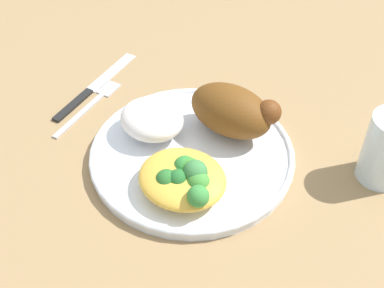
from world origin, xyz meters
name	(u,v)px	position (x,y,z in m)	size (l,w,h in m)	color
ground_plane	(192,159)	(0.00, 0.00, 0.00)	(2.00, 2.00, 0.00)	#9B794F
plate	(192,154)	(0.00, 0.00, 0.01)	(0.26, 0.26, 0.02)	white
roasted_chicken	(233,111)	(0.02, 0.06, 0.05)	(0.12, 0.07, 0.06)	brown
rice_pile	(150,121)	(-0.06, 0.00, 0.04)	(0.09, 0.08, 0.04)	white
mac_cheese_with_broccoli	(184,178)	(0.03, -0.06, 0.03)	(0.11, 0.10, 0.04)	gold
fork	(91,104)	(-0.18, 0.01, 0.00)	(0.03, 0.14, 0.01)	#B2B2B7
knife	(89,90)	(-0.21, 0.03, 0.00)	(0.03, 0.19, 0.01)	black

